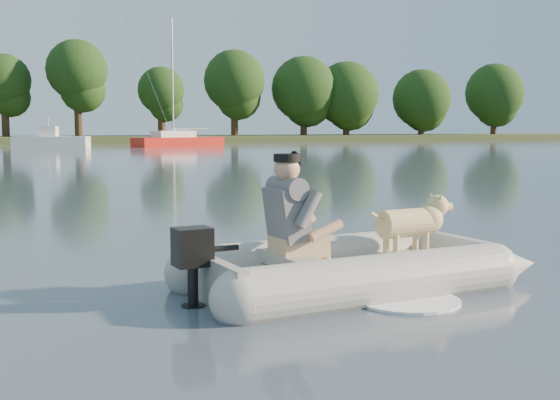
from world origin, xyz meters
name	(u,v)px	position (x,y,z in m)	size (l,w,h in m)	color
water	(297,304)	(0.00, 0.00, 0.00)	(160.00, 160.00, 0.00)	slate
shore_bank	(35,140)	(0.00, 62.00, 0.25)	(160.00, 12.00, 0.70)	#47512D
treeline	(153,86)	(10.68, 61.06, 5.30)	(94.62, 7.35, 9.27)	#332316
dinghy	(356,226)	(0.80, 0.45, 0.60)	(4.64, 3.08, 1.40)	#A9A9A3
man	(289,210)	(0.09, 0.43, 0.79)	(0.74, 0.63, 1.09)	#5C5D61
dog	(406,228)	(1.45, 0.57, 0.53)	(0.95, 0.34, 0.63)	tan
outboard_motor	(193,271)	(-0.88, 0.27, 0.32)	(0.42, 0.29, 0.80)	black
motorboat	(51,133)	(0.60, 47.01, 1.03)	(5.34, 2.05, 2.26)	white
sailboat	(178,141)	(9.75, 47.06, 0.43)	(7.37, 4.33, 9.72)	#AD1C13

